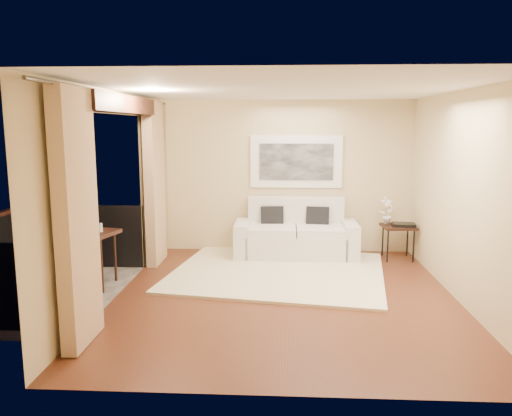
# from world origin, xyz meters

# --- Properties ---
(floor) EXTENTS (5.00, 5.00, 0.00)m
(floor) POSITION_xyz_m (0.00, 0.00, 0.00)
(floor) COLOR #5C2E1B
(floor) RESTS_ON ground
(room_shell) EXTENTS (5.00, 6.40, 5.00)m
(room_shell) POSITION_xyz_m (-2.13, 0.00, 2.52)
(room_shell) COLOR white
(room_shell) RESTS_ON ground
(balcony) EXTENTS (1.81, 2.60, 1.17)m
(balcony) POSITION_xyz_m (-3.31, 0.00, 0.18)
(balcony) COLOR #605B56
(balcony) RESTS_ON ground
(curtains) EXTENTS (0.16, 4.80, 2.64)m
(curtains) POSITION_xyz_m (-2.11, 0.00, 1.34)
(curtains) COLOR tan
(curtains) RESTS_ON ground
(artwork) EXTENTS (1.62, 0.07, 0.92)m
(artwork) POSITION_xyz_m (0.20, 2.46, 1.62)
(artwork) COLOR white
(artwork) RESTS_ON room_shell
(rug) EXTENTS (3.55, 3.21, 0.04)m
(rug) POSITION_xyz_m (-0.10, 1.06, 0.02)
(rug) COLOR #F3EAC3
(rug) RESTS_ON floor
(sofa) EXTENTS (2.09, 0.91, 1.00)m
(sofa) POSITION_xyz_m (0.20, 2.09, 0.35)
(sofa) COLOR silver
(sofa) RESTS_ON floor
(side_table) EXTENTS (0.56, 0.56, 0.58)m
(side_table) POSITION_xyz_m (1.93, 2.00, 0.52)
(side_table) COLOR black
(side_table) RESTS_ON floor
(tray) EXTENTS (0.41, 0.32, 0.05)m
(tray) POSITION_xyz_m (2.00, 1.96, 0.60)
(tray) COLOR black
(tray) RESTS_ON side_table
(orchid) EXTENTS (0.30, 0.27, 0.48)m
(orchid) POSITION_xyz_m (1.75, 2.13, 0.82)
(orchid) COLOR white
(orchid) RESTS_ON side_table
(bistro_table) EXTENTS (0.81, 0.81, 0.79)m
(bistro_table) POSITION_xyz_m (-2.74, 0.27, 0.71)
(bistro_table) COLOR black
(bistro_table) RESTS_ON balcony
(balcony_chair_far) EXTENTS (0.38, 0.39, 0.88)m
(balcony_chair_far) POSITION_xyz_m (-3.21, 0.91, 0.51)
(balcony_chair_far) COLOR black
(balcony_chair_far) RESTS_ON balcony
(balcony_chair_near) EXTENTS (0.53, 0.53, 0.99)m
(balcony_chair_near) POSITION_xyz_m (-2.90, -0.23, 0.57)
(balcony_chair_near) COLOR black
(balcony_chair_near) RESTS_ON balcony
(ice_bucket) EXTENTS (0.18, 0.18, 0.20)m
(ice_bucket) POSITION_xyz_m (-2.88, 0.38, 0.89)
(ice_bucket) COLOR silver
(ice_bucket) RESTS_ON bistro_table
(candle) EXTENTS (0.06, 0.06, 0.07)m
(candle) POSITION_xyz_m (-2.66, 0.44, 0.83)
(candle) COLOR red
(candle) RESTS_ON bistro_table
(vase) EXTENTS (0.04, 0.04, 0.18)m
(vase) POSITION_xyz_m (-2.74, 0.08, 0.88)
(vase) COLOR silver
(vase) RESTS_ON bistro_table
(glass_a) EXTENTS (0.06, 0.06, 0.12)m
(glass_a) POSITION_xyz_m (-2.63, 0.22, 0.85)
(glass_a) COLOR silver
(glass_a) RESTS_ON bistro_table
(glass_b) EXTENTS (0.06, 0.06, 0.12)m
(glass_b) POSITION_xyz_m (-2.57, 0.28, 0.85)
(glass_b) COLOR silver
(glass_b) RESTS_ON bistro_table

